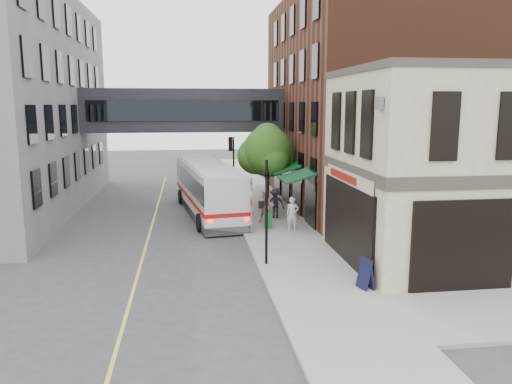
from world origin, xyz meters
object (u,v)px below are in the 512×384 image
object	(u,v)px
pedestrian_b	(266,206)
newspaper_box	(268,220)
bus	(209,187)
pedestrian_c	(275,203)
sandwich_board	(366,273)
pedestrian_a	(292,214)

from	to	relation	value
pedestrian_b	newspaper_box	bearing A→B (deg)	-82.74
bus	pedestrian_b	world-z (taller)	bus
bus	newspaper_box	bearing A→B (deg)	-56.37
bus	pedestrian_c	distance (m)	4.57
pedestrian_c	sandwich_board	world-z (taller)	pedestrian_c
sandwich_board	pedestrian_b	bearing A→B (deg)	85.48
sandwich_board	newspaper_box	bearing A→B (deg)	87.36
pedestrian_c	sandwich_board	distance (m)	12.09
newspaper_box	pedestrian_b	bearing A→B (deg)	95.43
newspaper_box	sandwich_board	world-z (taller)	sandwich_board
sandwich_board	pedestrian_c	bearing A→B (deg)	81.23
pedestrian_a	newspaper_box	size ratio (longest dim) A/B	2.04
bus	newspaper_box	distance (m)	5.68
bus	sandwich_board	size ratio (longest dim) A/B	10.48
pedestrian_b	sandwich_board	bearing A→B (deg)	-68.25
bus	pedestrian_b	bearing A→B (deg)	-46.44
bus	pedestrian_c	xyz separation A→B (m)	(3.89, -2.29, -0.72)
pedestrian_b	bus	bearing A→B (deg)	144.91
bus	sandwich_board	world-z (taller)	bus
pedestrian_b	sandwich_board	size ratio (longest dim) A/B	1.65
pedestrian_c	newspaper_box	bearing A→B (deg)	-81.30
bus	sandwich_board	bearing A→B (deg)	-70.08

